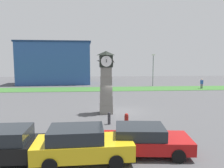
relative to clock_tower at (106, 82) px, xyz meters
The scene contains 11 objects.
ground_plane 2.99m from the clock_tower, 18.05° to the left, with size 83.07×83.07×0.00m, color #4C4C4F.
clock_tower is the anchor object (origin of this frame).
bollard_near_tower 4.62m from the clock_tower, 71.84° to the right, with size 0.29×0.29×0.91m.
bollard_mid_row 4.07m from the clock_tower, 89.25° to the right, with size 0.21×0.21×0.91m.
car_navy_sedan 10.32m from the clock_tower, 119.20° to the right, with size 4.29×2.13×1.59m.
car_near_tower 9.36m from the clock_tower, 100.01° to the right, with size 4.55×2.19×1.61m.
car_by_building 8.82m from the clock_tower, 80.09° to the right, with size 4.51×2.44×1.42m.
pedestrian_by_cars 22.03m from the clock_tower, 42.58° to the left, with size 0.42×0.27×1.62m.
street_lamp_near_road 21.07m from the clock_tower, 63.99° to the left, with size 0.50×0.24×5.62m.
warehouse_blue_far 25.69m from the clock_tower, 109.64° to the left, with size 13.96×7.27×8.09m.
grass_verge_far 15.84m from the clock_tower, 90.84° to the left, with size 49.84×5.11×0.04m, color #386B2D.
Camera 1 is at (-2.09, -19.18, 4.69)m, focal length 35.00 mm.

